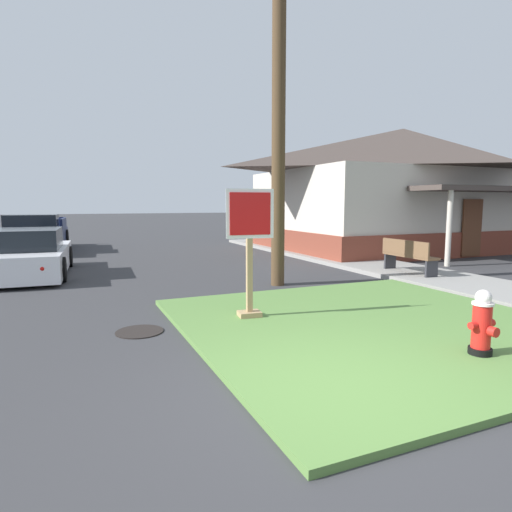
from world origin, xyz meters
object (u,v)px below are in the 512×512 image
stop_sign (250,255)px  utility_pole (279,83)px  pickup_truck_navy (35,236)px  fire_hydrant (482,324)px  parked_sedan_white (29,255)px  street_bench (408,255)px  manhole_cover (140,332)px

stop_sign → utility_pole: size_ratio=0.23×
pickup_truck_navy → fire_hydrant: bearing=-69.5°
fire_hydrant → parked_sedan_white: parked_sedan_white is taller
stop_sign → pickup_truck_navy: stop_sign is taller
stop_sign → street_bench: bearing=22.6°
fire_hydrant → parked_sedan_white: 10.68m
pickup_truck_navy → street_bench: 13.96m
street_bench → manhole_cover: bearing=-163.3°
pickup_truck_navy → street_bench: (9.24, -10.47, -0.03)m
fire_hydrant → pickup_truck_navy: size_ratio=0.14×
fire_hydrant → stop_sign: (-1.90, 2.74, 0.64)m
pickup_truck_navy → street_bench: size_ratio=3.31×
parked_sedan_white → utility_pole: utility_pole is taller
street_bench → utility_pole: 5.36m
street_bench → utility_pole: utility_pole is taller
pickup_truck_navy → manhole_cover: bearing=-80.4°
parked_sedan_white → stop_sign: bearing=-60.3°
utility_pole → fire_hydrant: bearing=-88.9°
manhole_cover → utility_pole: 6.29m
pickup_truck_navy → utility_pole: (5.67, -10.09, 3.95)m
parked_sedan_white → street_bench: (9.01, -4.15, 0.05)m
manhole_cover → street_bench: 7.44m
street_bench → utility_pole: size_ratio=0.19×
fire_hydrant → parked_sedan_white: bearing=121.3°
fire_hydrant → manhole_cover: fire_hydrant is taller
fire_hydrant → street_bench: 6.07m
manhole_cover → pickup_truck_navy: pickup_truck_navy is taller
fire_hydrant → stop_sign: stop_sign is taller
stop_sign → manhole_cover: bearing=176.4°
street_bench → utility_pole: (-3.57, 0.37, 3.97)m
manhole_cover → parked_sedan_white: 6.58m
parked_sedan_white → pickup_truck_navy: 6.32m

